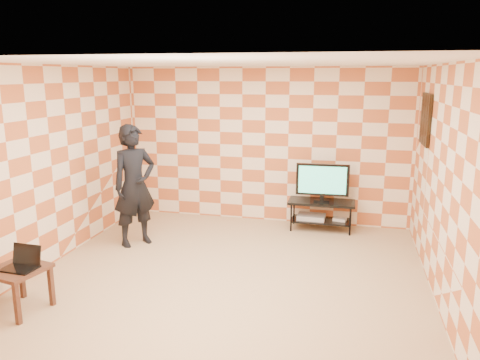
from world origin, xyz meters
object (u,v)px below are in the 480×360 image
tv_stand (321,209)px  tv (322,181)px  side_table (18,276)px  person (134,186)px

tv_stand → tv: tv is taller
tv_stand → tv: size_ratio=1.26×
side_table → tv_stand: bearing=49.4°
tv → person: person is taller
tv → person: size_ratio=0.47×
person → tv_stand: bearing=-24.6°
side_table → person: size_ratio=0.35×
tv_stand → side_table: bearing=-130.6°
tv_stand → person: size_ratio=0.59×
tv_stand → tv: 0.48m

